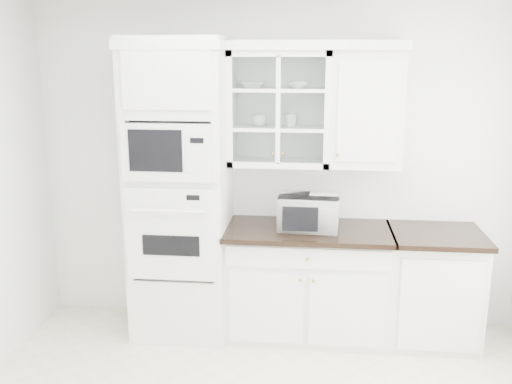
# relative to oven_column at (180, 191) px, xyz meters

# --- Properties ---
(room_shell) EXTENTS (4.00, 3.50, 2.70)m
(room_shell) POSITION_rel_oven_column_xyz_m (0.75, -0.99, 0.58)
(room_shell) COLOR white
(room_shell) RESTS_ON ground
(oven_column) EXTENTS (0.76, 0.68, 2.40)m
(oven_column) POSITION_rel_oven_column_xyz_m (0.00, 0.00, 0.00)
(oven_column) COLOR white
(oven_column) RESTS_ON ground
(base_cabinet_run) EXTENTS (1.32, 0.67, 0.92)m
(base_cabinet_run) POSITION_rel_oven_column_xyz_m (1.03, 0.03, -0.74)
(base_cabinet_run) COLOR white
(base_cabinet_run) RESTS_ON ground
(extra_base_cabinet) EXTENTS (0.72, 0.67, 0.92)m
(extra_base_cabinet) POSITION_rel_oven_column_xyz_m (2.03, 0.03, -0.74)
(extra_base_cabinet) COLOR white
(extra_base_cabinet) RESTS_ON ground
(upper_cabinet_glass) EXTENTS (0.80, 0.33, 0.90)m
(upper_cabinet_glass) POSITION_rel_oven_column_xyz_m (0.78, 0.17, 0.65)
(upper_cabinet_glass) COLOR white
(upper_cabinet_glass) RESTS_ON room_shell
(upper_cabinet_solid) EXTENTS (0.55, 0.33, 0.90)m
(upper_cabinet_solid) POSITION_rel_oven_column_xyz_m (1.46, 0.17, 0.65)
(upper_cabinet_solid) COLOR white
(upper_cabinet_solid) RESTS_ON room_shell
(crown_molding) EXTENTS (2.14, 0.38, 0.07)m
(crown_molding) POSITION_rel_oven_column_xyz_m (0.68, 0.14, 1.14)
(crown_molding) COLOR white
(crown_molding) RESTS_ON room_shell
(countertop_microwave) EXTENTS (0.49, 0.42, 0.27)m
(countertop_microwave) POSITION_rel_oven_column_xyz_m (1.03, 0.02, -0.14)
(countertop_microwave) COLOR white
(countertop_microwave) RESTS_ON base_cabinet_run
(bowl_a) EXTENTS (0.24, 0.24, 0.05)m
(bowl_a) POSITION_rel_oven_column_xyz_m (0.56, 0.17, 0.84)
(bowl_a) COLOR white
(bowl_a) RESTS_ON upper_cabinet_glass
(bowl_b) EXTENTS (0.20, 0.20, 0.05)m
(bowl_b) POSITION_rel_oven_column_xyz_m (0.93, 0.16, 0.84)
(bowl_b) COLOR white
(bowl_b) RESTS_ON upper_cabinet_glass
(cup_a) EXTENTS (0.13, 0.13, 0.09)m
(cup_a) POSITION_rel_oven_column_xyz_m (0.62, 0.17, 0.56)
(cup_a) COLOR white
(cup_a) RESTS_ON upper_cabinet_glass
(cup_b) EXTENTS (0.14, 0.14, 0.10)m
(cup_b) POSITION_rel_oven_column_xyz_m (0.87, 0.16, 0.56)
(cup_b) COLOR white
(cup_b) RESTS_ON upper_cabinet_glass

